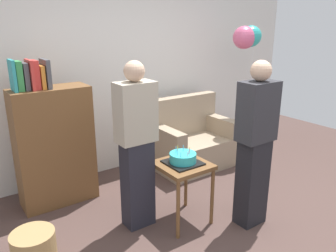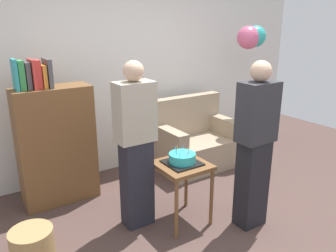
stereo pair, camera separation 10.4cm
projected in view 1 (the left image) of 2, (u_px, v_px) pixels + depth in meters
The scene contains 11 objects.
ground_plane at pixel (228, 233), 3.24m from camera, with size 8.00×8.00×0.00m, color #4C3833.
wall_back at pixel (123, 69), 4.43m from camera, with size 6.00×0.10×2.70m, color silver.
couch at pixel (191, 142), 4.69m from camera, with size 1.10×0.70×0.96m.
bookshelf at pixel (54, 144), 3.63m from camera, with size 0.80×0.36×1.61m.
side_table at pixel (183, 173), 3.29m from camera, with size 0.48×0.48×0.63m.
birthday_cake at pixel (183, 159), 3.25m from camera, with size 0.32×0.32×0.17m.
person_blowing_candles at pixel (137, 146), 3.15m from camera, with size 0.36×0.22×1.63m.
person_holding_cake at pixel (255, 145), 3.18m from camera, with size 0.36×0.22×1.63m.
wicker_basket at pixel (34, 249), 2.78m from camera, with size 0.36×0.36×0.30m, color #A88451.
handbag at pixel (259, 166), 4.49m from camera, with size 0.28×0.14×0.20m, color #473328.
balloon_bunch at pixel (247, 37), 4.60m from camera, with size 0.41×0.32×1.90m.
Camera 1 is at (-2.08, -1.94, 1.95)m, focal length 35.90 mm.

